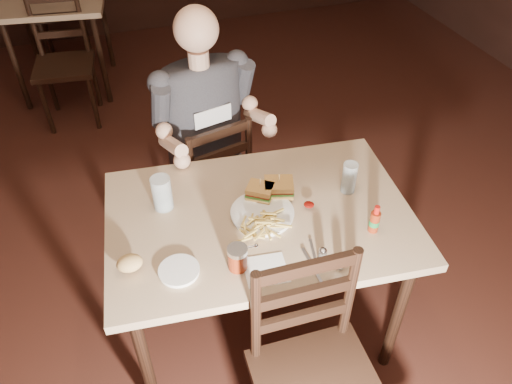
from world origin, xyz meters
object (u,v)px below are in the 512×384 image
object	(u,v)px
chair_far	(208,178)
side_plate	(179,271)
glass_left	(162,193)
glass_right	(349,178)
bg_chair_near	(64,66)
main_table	(260,228)
hot_sauce	(375,219)
bg_chair_far	(59,10)
bg_table	(54,8)
diner	(206,106)
dinner_plate	(262,214)
syrup_dispenser	(238,258)

from	to	relation	value
chair_far	side_plate	world-z (taller)	chair_far
glass_left	glass_right	xyz separation A→B (m)	(0.76, -0.14, -0.00)
bg_chair_near	main_table	bearing A→B (deg)	-64.75
glass_right	hot_sauce	size ratio (longest dim) A/B	1.12
bg_chair_far	glass_left	bearing A→B (deg)	99.60
bg_table	bg_chair_far	bearing A→B (deg)	90.00
bg_chair_near	diner	distance (m)	1.81
dinner_plate	glass_right	bearing A→B (deg)	4.56
dinner_plate	hot_sauce	size ratio (longest dim) A/B	1.98
glass_right	bg_chair_near	bearing A→B (deg)	117.56
main_table	bg_chair_near	world-z (taller)	bg_chair_near
chair_far	glass_right	bearing A→B (deg)	111.52
glass_right	side_plate	distance (m)	0.81
main_table	hot_sauce	bearing A→B (deg)	-29.55
side_plate	main_table	bearing A→B (deg)	27.60
diner	syrup_dispenser	world-z (taller)	diner
bg_chair_far	syrup_dispenser	size ratio (longest dim) A/B	9.32
chair_far	hot_sauce	distance (m)	1.11
bg_chair_far	hot_sauce	xyz separation A→B (m)	(1.15, -3.58, 0.37)
dinner_plate	glass_right	distance (m)	0.40
bg_table	side_plate	size ratio (longest dim) A/B	6.26
main_table	dinner_plate	bearing A→B (deg)	-38.95
bg_chair_near	glass_left	size ratio (longest dim) A/B	6.11
bg_chair_far	side_plate	xyz separation A→B (m)	(0.39, -3.55, 0.32)
bg_chair_near	syrup_dispenser	world-z (taller)	bg_chair_near
bg_chair_far	bg_table	bearing A→B (deg)	92.41
bg_table	side_plate	world-z (taller)	side_plate
bg_table	chair_far	size ratio (longest dim) A/B	1.06
glass_right	syrup_dispenser	xyz separation A→B (m)	(-0.57, -0.26, -0.02)
chair_far	diner	size ratio (longest dim) A/B	0.91
bg_chair_far	syrup_dispenser	xyz separation A→B (m)	(0.60, -3.59, 0.36)
bg_table	chair_far	bearing A→B (deg)	-71.69
hot_sauce	main_table	bearing A→B (deg)	150.45
bg_chair_far	glass_left	xyz separation A→B (m)	(0.40, -3.19, 0.39)
bg_table	glass_right	size ratio (longest dim) A/B	6.44
hot_sauce	syrup_dispenser	bearing A→B (deg)	-178.58
dinner_plate	glass_right	xyz separation A→B (m)	(0.39, 0.03, 0.06)
bg_table	glass_left	world-z (taller)	glass_left
glass_right	hot_sauce	xyz separation A→B (m)	(-0.01, -0.25, -0.01)
bg_table	dinner_plate	world-z (taller)	dinner_plate
main_table	diner	world-z (taller)	diner
main_table	chair_far	size ratio (longest dim) A/B	1.52
chair_far	syrup_dispenser	bearing A→B (deg)	70.96
chair_far	hot_sauce	xyz separation A→B (m)	(0.46, -0.92, 0.41)
bg_chair_far	glass_left	world-z (taller)	glass_left
syrup_dispenser	bg_chair_far	bearing A→B (deg)	105.08
syrup_dispenser	diner	bearing A→B (deg)	88.68
dinner_plate	syrup_dispenser	size ratio (longest dim) A/B	2.54
bg_table	bg_chair_far	size ratio (longest dim) A/B	0.99
chair_far	dinner_plate	xyz separation A→B (m)	(0.07, -0.71, 0.35)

